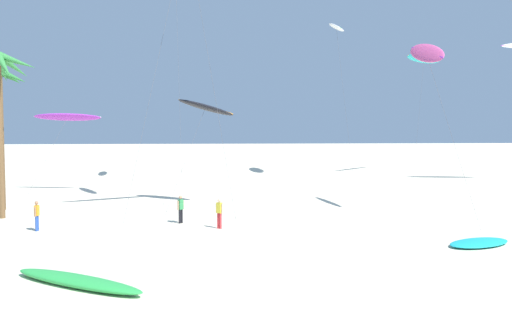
# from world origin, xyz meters

# --- Properties ---
(palm_tree_0) EXTENTS (3.51, 3.38, 9.84)m
(palm_tree_0) POSITION_xyz_m (-18.12, 33.06, 7.84)
(palm_tree_0) COLOR brown
(palm_tree_0) RESTS_ON ground
(flying_kite_0) EXTENTS (1.94, 8.53, 11.82)m
(flying_kite_0) POSITION_xyz_m (10.44, 29.50, 10.60)
(flying_kite_0) COLOR #EA5193
(flying_kite_0) RESTS_ON ground
(flying_kite_3) EXTENTS (6.09, 7.01, 6.99)m
(flying_kite_3) POSITION_xyz_m (-16.21, 43.24, 6.50)
(flying_kite_3) COLOR purple
(flying_kite_3) RESTS_ON ground
(flying_kite_4) EXTENTS (6.70, 7.63, 13.81)m
(flying_kite_4) POSITION_xyz_m (20.40, 58.16, 13.28)
(flying_kite_4) COLOR #19B2B7
(flying_kite_4) RESTS_ON ground
(flying_kite_6) EXTENTS (4.92, 7.07, 8.09)m
(flying_kite_6) POSITION_xyz_m (-4.15, 34.92, 7.17)
(flying_kite_6) COLOR black
(flying_kite_6) RESTS_ON ground
(flying_kite_8) EXTENTS (2.17, 7.23, 17.51)m
(flying_kite_8) POSITION_xyz_m (9.65, 55.53, 16.33)
(flying_kite_8) COLOR white
(flying_kite_8) RESTS_ON ground
(grounded_kite_0) EXTENTS (4.13, 3.36, 0.25)m
(grounded_kite_0) POSITION_xyz_m (9.77, 19.62, 0.13)
(grounded_kite_0) COLOR #19B2B7
(grounded_kite_0) RESTS_ON ground
(grounded_kite_3) EXTENTS (5.90, 4.48, 0.39)m
(grounded_kite_3) POSITION_xyz_m (-8.43, 13.50, 0.20)
(grounded_kite_3) COLOR green
(grounded_kite_3) RESTS_ON ground
(person_near_left) EXTENTS (0.42, 0.35, 1.75)m
(person_near_left) POSITION_xyz_m (-3.12, 24.92, 0.96)
(person_near_left) COLOR red
(person_near_left) RESTS_ON ground
(person_near_right) EXTENTS (0.24, 0.51, 1.69)m
(person_near_right) POSITION_xyz_m (-13.33, 24.84, 0.93)
(person_near_right) COLOR #284CA3
(person_near_right) RESTS_ON ground
(person_far_watcher) EXTENTS (0.37, 0.40, 1.68)m
(person_far_watcher) POSITION_xyz_m (-5.45, 26.85, 0.92)
(person_far_watcher) COLOR black
(person_far_watcher) RESTS_ON ground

